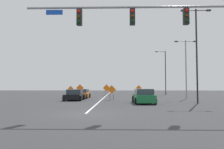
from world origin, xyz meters
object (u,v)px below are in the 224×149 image
street_lamp_near_right (165,71)px  car_black_near (74,95)px  street_lamp_mid_left (186,64)px  construction_sign_right_lane (80,88)px  construction_sign_left_lane (71,89)px  car_green_approaching (143,96)px  construction_sign_median_far (112,91)px  construction_sign_median_near (107,88)px  construction_sign_right_shoulder (139,88)px  traffic_signal_assembly (163,25)px  car_orange_far (82,94)px  street_lamp_near_left (197,49)px

street_lamp_near_right → car_black_near: (-14.48, -15.59, -4.11)m
street_lamp_mid_left → construction_sign_right_lane: street_lamp_mid_left is taller
construction_sign_left_lane → car_green_approaching: 24.94m
street_lamp_mid_left → construction_sign_right_lane: 18.92m
construction_sign_median_far → construction_sign_right_lane: bearing=117.0°
construction_sign_median_far → construction_sign_median_near: 12.62m
street_lamp_mid_left → street_lamp_near_right: street_lamp_near_right is taller
construction_sign_left_lane → construction_sign_right_shoulder: construction_sign_right_shoulder is taller
construction_sign_median_far → car_black_near: (-4.57, -0.47, -0.57)m
traffic_signal_assembly → street_lamp_mid_left: 17.16m
construction_sign_right_lane → construction_sign_median_far: 13.38m
construction_sign_right_lane → street_lamp_mid_left: bearing=-29.3°
construction_sign_right_shoulder → car_green_approaching: (-1.67, -22.07, -0.50)m
construction_sign_left_lane → construction_sign_median_far: size_ratio=0.95×
traffic_signal_assembly → car_orange_far: (-8.13, 17.10, -5.06)m
traffic_signal_assembly → street_lamp_near_left: (5.17, 8.29, -0.10)m
street_lamp_near_right → construction_sign_median_far: street_lamp_near_right is taller
construction_sign_right_shoulder → construction_sign_right_lane: bearing=-153.8°
construction_sign_left_lane → construction_sign_median_near: construction_sign_median_near is taller
construction_sign_right_lane → construction_sign_left_lane: construction_sign_right_lane is taller
street_lamp_near_right → car_green_approaching: size_ratio=1.87×
traffic_signal_assembly → construction_sign_left_lane: traffic_signal_assembly is taller
construction_sign_right_lane → construction_sign_median_near: bearing=7.7°
construction_sign_left_lane → construction_sign_median_near: bearing=-30.5°
construction_sign_median_near → car_black_near: construction_sign_median_near is taller
car_green_approaching → car_orange_far: size_ratio=1.16×
street_lamp_near_right → construction_sign_right_shoulder: (-4.85, 2.28, -3.52)m
construction_sign_left_lane → car_orange_far: bearing=-71.1°
car_green_approaching → construction_sign_right_shoulder: bearing=85.7°
car_black_near → street_lamp_near_right: bearing=47.1°
construction_sign_left_lane → construction_sign_right_shoulder: (13.96, 0.38, 0.11)m
traffic_signal_assembly → construction_sign_median_near: size_ratio=6.84×
car_black_near → construction_sign_right_lane: bearing=97.0°
street_lamp_near_left → construction_sign_left_lane: (-17.74, 21.79, -4.50)m
street_lamp_near_right → traffic_signal_assembly: bearing=-102.5°
construction_sign_median_far → car_green_approaching: bearing=-54.0°
traffic_signal_assembly → street_lamp_mid_left: street_lamp_mid_left is taller
traffic_signal_assembly → car_black_near: bearing=123.2°
construction_sign_right_shoulder → car_orange_far: size_ratio=0.48×
construction_sign_right_shoulder → construction_sign_median_near: size_ratio=0.93×
street_lamp_mid_left → construction_sign_median_far: street_lamp_mid_left is taller
construction_sign_median_near → street_lamp_near_left: bearing=-59.6°
street_lamp_near_right → car_orange_far: 18.60m
street_lamp_mid_left → car_orange_far: bearing=175.2°
traffic_signal_assembly → street_lamp_near_right: size_ratio=1.63×
traffic_signal_assembly → construction_sign_right_lane: 27.18m
traffic_signal_assembly → car_black_near: 15.89m
construction_sign_left_lane → construction_sign_right_shoulder: 13.97m
construction_sign_median_far → construction_sign_left_lane: bearing=117.6°
construction_sign_right_shoulder → street_lamp_near_right: bearing=-25.1°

